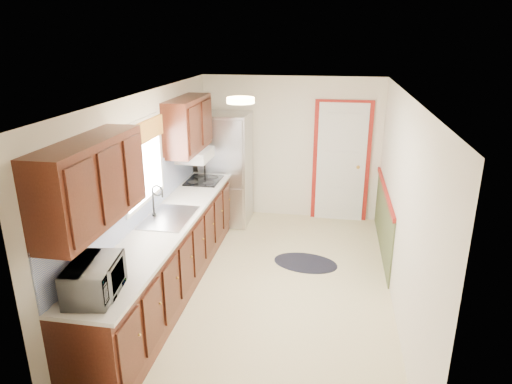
% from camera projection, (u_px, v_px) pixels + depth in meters
% --- Properties ---
extents(room_shell, '(3.20, 5.20, 2.52)m').
position_uv_depth(room_shell, '(270.00, 198.00, 5.38)').
color(room_shell, beige).
rests_on(room_shell, ground).
extents(kitchen_run, '(0.63, 4.00, 2.20)m').
position_uv_depth(kitchen_run, '(164.00, 231.00, 5.44)').
color(kitchen_run, '#3A160D').
rests_on(kitchen_run, ground).
extents(back_wall_trim, '(1.12, 2.30, 2.08)m').
position_uv_depth(back_wall_trim, '(350.00, 174.00, 7.39)').
color(back_wall_trim, maroon).
rests_on(back_wall_trim, ground).
extents(ceiling_fixture, '(0.30, 0.30, 0.06)m').
position_uv_depth(ceiling_fixture, '(241.00, 100.00, 4.87)').
color(ceiling_fixture, '#FFD88C').
rests_on(ceiling_fixture, room_shell).
extents(microwave, '(0.39, 0.60, 0.38)m').
position_uv_depth(microwave, '(94.00, 276.00, 3.79)').
color(microwave, white).
rests_on(microwave, kitchen_run).
extents(refrigerator, '(0.77, 0.77, 1.84)m').
position_uv_depth(refrigerator, '(226.00, 169.00, 7.55)').
color(refrigerator, '#B7B7BC').
rests_on(refrigerator, ground).
extents(rug, '(0.98, 0.72, 0.01)m').
position_uv_depth(rug, '(305.00, 263.00, 6.37)').
color(rug, black).
rests_on(rug, ground).
extents(cooktop, '(0.48, 0.58, 0.02)m').
position_uv_depth(cooktop, '(204.00, 180.00, 6.86)').
color(cooktop, black).
rests_on(cooktop, kitchen_run).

